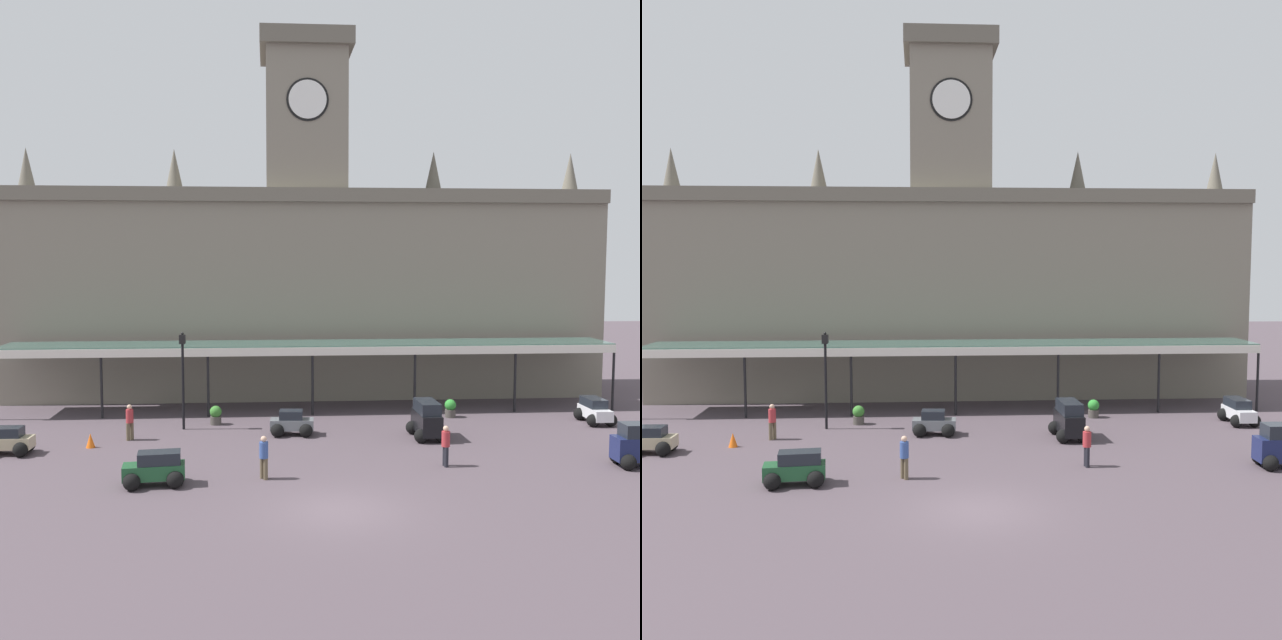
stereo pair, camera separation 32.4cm
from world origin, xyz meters
TOP-DOWN VIEW (x-y plane):
  - ground_plane at (0.00, 0.00)m, footprint 140.00×140.00m
  - station_building at (0.00, 21.57)m, footprint 35.58×6.72m
  - entrance_canopy at (0.00, 15.99)m, footprint 33.45×3.26m
  - car_white_estate at (14.27, 11.78)m, footprint 1.54×2.25m
  - car_grey_sedan at (-1.25, 10.38)m, footprint 2.11×1.62m
  - car_black_van at (5.01, 9.33)m, footprint 1.65×2.43m
  - car_green_estate at (-6.55, 3.08)m, footprint 2.33×1.70m
  - car_beige_sedan at (-13.50, 7.84)m, footprint 2.07×1.56m
  - pedestrian_crossing_forecourt at (4.77, 4.74)m, footprint 0.34×0.39m
  - pedestrian_near_entrance at (-2.55, 3.58)m, footprint 0.34×0.34m
  - pedestrian_beside_cars at (-8.77, 9.96)m, footprint 0.34×0.34m
  - victorian_lamppost at (-6.53, 11.92)m, footprint 0.30×0.30m
  - traffic_cone at (-10.27, 8.73)m, footprint 0.40×0.40m
  - planter_near_kerb at (-5.03, 12.83)m, footprint 0.60×0.60m
  - planter_forecourt_centre at (7.25, 13.63)m, footprint 0.60×0.60m

SIDE VIEW (x-z plane):
  - ground_plane at x=0.00m, z-range 0.00..0.00m
  - traffic_cone at x=-10.27m, z-range 0.00..0.64m
  - planter_near_kerb at x=-5.03m, z-range 0.01..0.97m
  - planter_forecourt_centre at x=7.25m, z-range 0.01..0.97m
  - car_grey_sedan at x=-1.25m, z-range -0.09..1.10m
  - car_beige_sedan at x=-13.50m, z-range -0.09..1.10m
  - car_white_estate at x=14.27m, z-range -0.07..1.20m
  - car_green_estate at x=-6.55m, z-range -0.07..1.20m
  - car_black_van at x=5.01m, z-range -0.08..1.69m
  - pedestrian_crossing_forecourt at x=4.77m, z-range 0.07..1.74m
  - pedestrian_near_entrance at x=-2.55m, z-range 0.07..1.74m
  - pedestrian_beside_cars at x=-8.77m, z-range 0.07..1.74m
  - victorian_lamppost at x=-6.53m, z-range 0.59..5.40m
  - entrance_canopy at x=0.00m, z-range 1.72..5.46m
  - station_building at x=0.00m, z-range -3.80..17.91m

